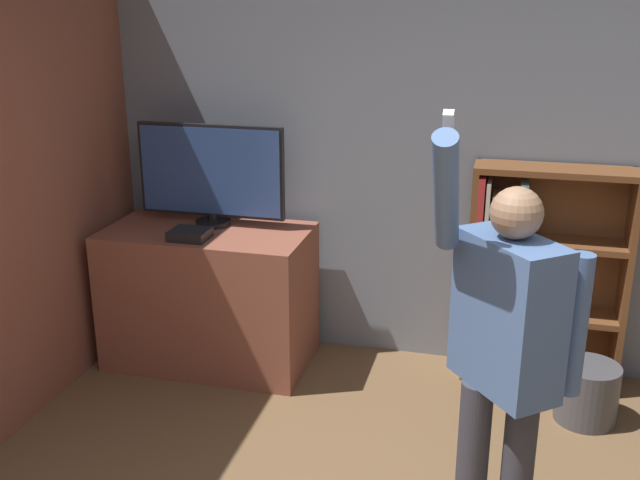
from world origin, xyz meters
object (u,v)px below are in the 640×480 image
Objects in this scene: game_console at (190,234)px; waste_bin at (587,393)px; person at (505,348)px; television at (211,174)px; bookshelf at (529,274)px.

game_console is 0.67× the size of waste_bin.
person is 5.65× the size of waste_bin.
person is at bearing -33.07° from game_console.
television reaches higher than game_console.
bookshelf is at bearing 129.89° from waste_bin.
bookshelf is (1.94, 0.15, -0.53)m from television.
game_console is at bearing -179.36° from waste_bin.
television is at bearing 85.06° from game_console.
person is (1.82, -1.50, -0.23)m from television.
person reaches higher than television.
television is 2.37m from person.
waste_bin is (2.32, 0.03, -0.74)m from game_console.
bookshelf is at bearing 136.14° from person.
game_console is 2.44m from waste_bin.
waste_bin is (0.35, -0.42, -0.52)m from bookshelf.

